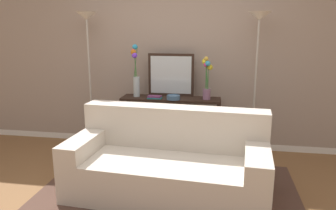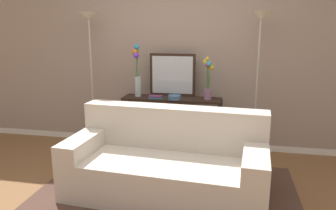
{
  "view_description": "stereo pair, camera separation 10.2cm",
  "coord_description": "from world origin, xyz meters",
  "px_view_note": "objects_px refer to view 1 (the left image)",
  "views": [
    {
      "loc": [
        0.7,
        -2.76,
        1.72
      ],
      "look_at": [
        0.07,
        0.94,
        0.83
      ],
      "focal_mm": 35.14,
      "sensor_mm": 36.0,
      "label": 1
    },
    {
      "loc": [
        0.8,
        -2.74,
        1.72
      ],
      "look_at": [
        0.07,
        0.94,
        0.83
      ],
      "focal_mm": 35.14,
      "sensor_mm": 36.0,
      "label": 2
    }
  ],
  "objects_px": {
    "couch": "(169,165)",
    "fruit_bowl": "(173,97)",
    "vase_tall_flowers": "(136,72)",
    "book_row_under_console": "(141,147)",
    "wall_mirror": "(171,75)",
    "console_table": "(171,115)",
    "floor_lamp_right": "(258,45)",
    "book_stack": "(155,97)",
    "floor_lamp_left": "(88,43)",
    "vase_short_flowers": "(207,79)"
  },
  "relations": [
    {
      "from": "couch",
      "to": "console_table",
      "type": "relative_size",
      "value": 1.55
    },
    {
      "from": "couch",
      "to": "fruit_bowl",
      "type": "xyz_separation_m",
      "value": [
        -0.11,
        1.04,
        0.51
      ]
    },
    {
      "from": "couch",
      "to": "floor_lamp_right",
      "type": "xyz_separation_m",
      "value": [
        0.94,
        1.13,
        1.19
      ]
    },
    {
      "from": "floor_lamp_right",
      "to": "vase_tall_flowers",
      "type": "bearing_deg",
      "value": 179.52
    },
    {
      "from": "fruit_bowl",
      "to": "console_table",
      "type": "bearing_deg",
      "value": 116.08
    },
    {
      "from": "book_row_under_console",
      "to": "vase_tall_flowers",
      "type": "bearing_deg",
      "value": 173.36
    },
    {
      "from": "book_stack",
      "to": "book_row_under_console",
      "type": "bearing_deg",
      "value": 161.48
    },
    {
      "from": "vase_tall_flowers",
      "to": "book_stack",
      "type": "height_order",
      "value": "vase_tall_flowers"
    },
    {
      "from": "couch",
      "to": "fruit_bowl",
      "type": "height_order",
      "value": "couch"
    },
    {
      "from": "floor_lamp_right",
      "to": "book_row_under_console",
      "type": "xyz_separation_m",
      "value": [
        -1.53,
        0.01,
        -1.44
      ]
    },
    {
      "from": "couch",
      "to": "vase_tall_flowers",
      "type": "height_order",
      "value": "vase_tall_flowers"
    },
    {
      "from": "vase_tall_flowers",
      "to": "console_table",
      "type": "bearing_deg",
      "value": -0.78
    },
    {
      "from": "console_table",
      "to": "floor_lamp_left",
      "type": "bearing_deg",
      "value": -179.67
    },
    {
      "from": "couch",
      "to": "fruit_bowl",
      "type": "relative_size",
      "value": 11.59
    },
    {
      "from": "vase_tall_flowers",
      "to": "fruit_bowl",
      "type": "distance_m",
      "value": 0.63
    },
    {
      "from": "book_stack",
      "to": "vase_tall_flowers",
      "type": "bearing_deg",
      "value": 163.83
    },
    {
      "from": "fruit_bowl",
      "to": "vase_short_flowers",
      "type": "bearing_deg",
      "value": 10.37
    },
    {
      "from": "floor_lamp_right",
      "to": "vase_tall_flowers",
      "type": "height_order",
      "value": "floor_lamp_right"
    },
    {
      "from": "floor_lamp_right",
      "to": "book_stack",
      "type": "distance_m",
      "value": 1.48
    },
    {
      "from": "wall_mirror",
      "to": "vase_tall_flowers",
      "type": "height_order",
      "value": "vase_tall_flowers"
    },
    {
      "from": "book_stack",
      "to": "floor_lamp_right",
      "type": "bearing_deg",
      "value": 2.95
    },
    {
      "from": "floor_lamp_right",
      "to": "fruit_bowl",
      "type": "distance_m",
      "value": 1.25
    },
    {
      "from": "couch",
      "to": "floor_lamp_left",
      "type": "bearing_deg",
      "value": 139.17
    },
    {
      "from": "vase_tall_flowers",
      "to": "floor_lamp_right",
      "type": "bearing_deg",
      "value": -0.48
    },
    {
      "from": "couch",
      "to": "book_row_under_console",
      "type": "distance_m",
      "value": 1.31
    },
    {
      "from": "console_table",
      "to": "book_stack",
      "type": "distance_m",
      "value": 0.34
    },
    {
      "from": "couch",
      "to": "book_stack",
      "type": "distance_m",
      "value": 1.23
    },
    {
      "from": "floor_lamp_left",
      "to": "wall_mirror",
      "type": "distance_m",
      "value": 1.21
    },
    {
      "from": "floor_lamp_left",
      "to": "fruit_bowl",
      "type": "xyz_separation_m",
      "value": [
        1.2,
        -0.09,
        -0.69
      ]
    },
    {
      "from": "couch",
      "to": "book_row_under_console",
      "type": "relative_size",
      "value": 9.21
    },
    {
      "from": "couch",
      "to": "fruit_bowl",
      "type": "bearing_deg",
      "value": 96.1
    },
    {
      "from": "vase_short_flowers",
      "to": "floor_lamp_right",
      "type": "bearing_deg",
      "value": 1.31
    },
    {
      "from": "book_row_under_console",
      "to": "book_stack",
      "type": "bearing_deg",
      "value": -18.52
    },
    {
      "from": "vase_tall_flowers",
      "to": "book_stack",
      "type": "bearing_deg",
      "value": -16.17
    },
    {
      "from": "console_table",
      "to": "fruit_bowl",
      "type": "distance_m",
      "value": 0.3
    },
    {
      "from": "floor_lamp_left",
      "to": "vase_short_flowers",
      "type": "bearing_deg",
      "value": -0.5
    },
    {
      "from": "book_row_under_console",
      "to": "floor_lamp_right",
      "type": "bearing_deg",
      "value": -0.25
    },
    {
      "from": "vase_tall_flowers",
      "to": "book_row_under_console",
      "type": "height_order",
      "value": "vase_tall_flowers"
    },
    {
      "from": "wall_mirror",
      "to": "book_stack",
      "type": "bearing_deg",
      "value": -131.51
    },
    {
      "from": "vase_tall_flowers",
      "to": "wall_mirror",
      "type": "bearing_deg",
      "value": 15.68
    },
    {
      "from": "vase_short_flowers",
      "to": "book_stack",
      "type": "xyz_separation_m",
      "value": [
        -0.69,
        -0.05,
        -0.26
      ]
    },
    {
      "from": "wall_mirror",
      "to": "book_row_under_console",
      "type": "distance_m",
      "value": 1.11
    },
    {
      "from": "console_table",
      "to": "floor_lamp_right",
      "type": "height_order",
      "value": "floor_lamp_right"
    },
    {
      "from": "vase_tall_flowers",
      "to": "couch",
      "type": "bearing_deg",
      "value": -60.42
    },
    {
      "from": "floor_lamp_left",
      "to": "vase_short_flowers",
      "type": "xyz_separation_m",
      "value": [
        1.63,
        -0.01,
        -0.44
      ]
    },
    {
      "from": "wall_mirror",
      "to": "vase_tall_flowers",
      "type": "relative_size",
      "value": 0.89
    },
    {
      "from": "console_table",
      "to": "wall_mirror",
      "type": "relative_size",
      "value": 2.12
    },
    {
      "from": "floor_lamp_right",
      "to": "book_stack",
      "type": "relative_size",
      "value": 9.83
    },
    {
      "from": "floor_lamp_left",
      "to": "wall_mirror",
      "type": "xyz_separation_m",
      "value": [
        1.12,
        0.14,
        -0.43
      ]
    },
    {
      "from": "couch",
      "to": "console_table",
      "type": "xyz_separation_m",
      "value": [
        -0.16,
        1.14,
        0.23
      ]
    }
  ]
}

